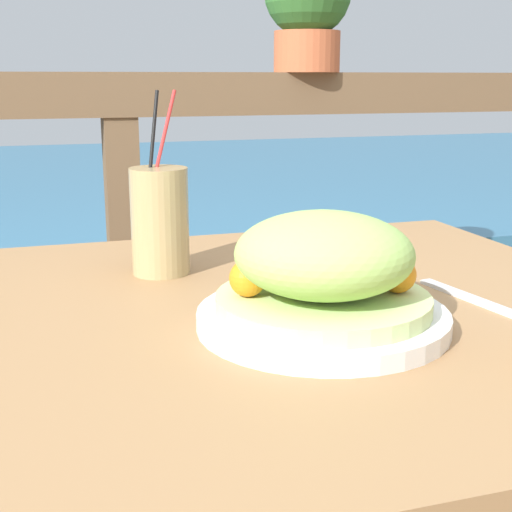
{
  "coord_description": "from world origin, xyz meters",
  "views": [
    {
      "loc": [
        -0.18,
        -0.76,
        1.0
      ],
      "look_at": [
        0.07,
        0.02,
        0.79
      ],
      "focal_mm": 50.0,
      "sensor_mm": 36.0,
      "label": 1
    }
  ],
  "objects": [
    {
      "name": "patio_table",
      "position": [
        0.0,
        0.0,
        0.63
      ],
      "size": [
        1.1,
        0.83,
        0.73
      ],
      "color": "#997047",
      "rests_on": "ground_plane"
    },
    {
      "name": "railing_fence",
      "position": [
        0.0,
        0.76,
        0.76
      ],
      "size": [
        2.8,
        0.08,
        1.01
      ],
      "color": "brown",
      "rests_on": "ground_plane"
    },
    {
      "name": "sea_backdrop",
      "position": [
        0.0,
        3.26,
        0.23
      ],
      "size": [
        12.0,
        4.0,
        0.47
      ],
      "color": "teal",
      "rests_on": "ground_plane"
    },
    {
      "name": "salad_plate",
      "position": [
        0.11,
        -0.08,
        0.79
      ],
      "size": [
        0.27,
        0.27,
        0.13
      ],
      "color": "silver",
      "rests_on": "patio_table"
    },
    {
      "name": "drink_glass",
      "position": [
        -0.02,
        0.19,
        0.8
      ],
      "size": [
        0.08,
        0.08,
        0.25
      ],
      "color": "tan",
      "rests_on": "patio_table"
    },
    {
      "name": "potted_plant",
      "position": [
        0.42,
        0.76,
        1.15
      ],
      "size": [
        0.19,
        0.19,
        0.26
      ],
      "color": "#B75B38",
      "rests_on": "railing_fence"
    },
    {
      "name": "fork",
      "position": [
        0.32,
        -0.05,
        0.73
      ],
      "size": [
        0.04,
        0.18,
        0.0
      ],
      "color": "silver",
      "rests_on": "patio_table"
    }
  ]
}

